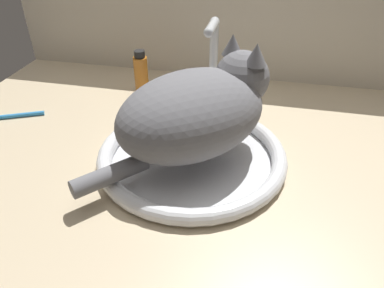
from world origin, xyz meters
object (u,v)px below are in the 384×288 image
object	(u,v)px
faucet	(212,76)
amber_bottle	(141,73)
sink_basin	(192,155)
toothbrush	(6,116)
cat	(200,109)

from	to	relation	value
faucet	amber_bottle	world-z (taller)	faucet
sink_basin	amber_bottle	world-z (taller)	amber_bottle
toothbrush	faucet	bearing A→B (deg)	18.84
sink_basin	cat	bearing A→B (deg)	48.43
sink_basin	toothbrush	bearing A→B (deg)	171.85
faucet	toothbrush	bearing A→B (deg)	-161.16
sink_basin	cat	world-z (taller)	cat
cat	toothbrush	size ratio (longest dim) A/B	2.41
amber_bottle	faucet	bearing A→B (deg)	-12.39
sink_basin	faucet	world-z (taller)	faucet
cat	amber_bottle	xyz separation A→B (cm)	(-20.81, 25.47, -5.67)
sink_basin	toothbrush	world-z (taller)	sink_basin
faucet	cat	xyz separation A→B (cm)	(1.29, -21.18, 2.58)
faucet	toothbrush	distance (cm)	50.00
faucet	amber_bottle	bearing A→B (deg)	167.61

